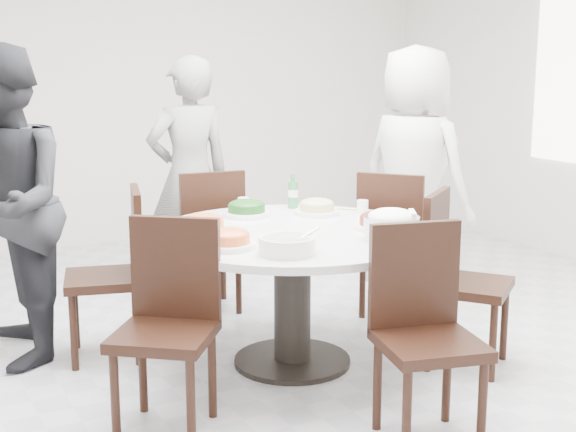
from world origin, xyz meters
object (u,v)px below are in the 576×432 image
chair_n (205,240)px  chair_s (430,339)px  dining_table (292,298)px  diner_right (414,174)px  chair_ne (395,242)px  beverage_bottle (293,191)px  chair_sw (164,330)px  soup_bowl (287,245)px  diner_left (4,207)px  chair_nw (104,275)px  rice_bowl (391,228)px  diner_middle (189,177)px  chair_se (469,281)px

chair_n → chair_s: same height
dining_table → diner_right: size_ratio=0.86×
dining_table → chair_ne: size_ratio=1.58×
dining_table → beverage_bottle: size_ratio=7.09×
beverage_bottle → chair_n: bearing=122.5°
chair_sw → soup_bowl: bearing=38.5°
diner_left → beverage_bottle: (1.65, -0.21, -0.01)m
beverage_bottle → chair_sw: bearing=-140.0°
chair_ne → diner_right: diner_right is taller
dining_table → chair_n: chair_n is taller
chair_ne → diner_left: diner_left is taller
dining_table → chair_nw: chair_nw is taller
chair_n → soup_bowl: 1.59m
chair_sw → diner_left: diner_left is taller
chair_n → beverage_bottle: beverage_bottle is taller
rice_bowl → soup_bowl: size_ratio=1.05×
chair_s → diner_left: 2.37m
chair_ne → chair_n: same height
chair_sw → soup_bowl: 0.70m
diner_middle → rice_bowl: size_ratio=5.90×
diner_right → chair_se: bearing=137.9°
chair_ne → beverage_bottle: size_ratio=4.49×
chair_se → beverage_bottle: 1.21m
chair_sw → chair_n: bearing=99.8°
chair_sw → chair_se: same height
diner_left → beverage_bottle: diner_left is taller
chair_nw → diner_right: size_ratio=0.55×
chair_ne → chair_sw: same height
diner_left → diner_right: bearing=94.2°
dining_table → chair_sw: 0.99m
chair_se → diner_right: (0.50, 1.18, 0.39)m
chair_sw → chair_se: bearing=37.1°
chair_nw → diner_left: size_ratio=0.55×
chair_nw → diner_middle: size_ratio=0.57×
diner_right → diner_middle: bearing=39.3°
chair_se → chair_s: bearing=-177.7°
soup_bowl → diner_right: bearing=35.8°
chair_n → chair_nw: size_ratio=1.00×
chair_se → chair_n: bearing=81.7°
dining_table → diner_left: diner_left is taller
chair_n → chair_se: bearing=125.5°
diner_left → soup_bowl: size_ratio=6.44×
chair_s → beverage_bottle: 1.69m
chair_n → diner_middle: size_ratio=0.57×
chair_se → rice_bowl: 0.60m
soup_bowl → beverage_bottle: bearing=60.3°
chair_se → soup_bowl: chair_se is taller
chair_n → chair_s: size_ratio=1.00×
diner_middle → soup_bowl: diner_middle is taller
chair_se → chair_sw: bearing=141.6°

